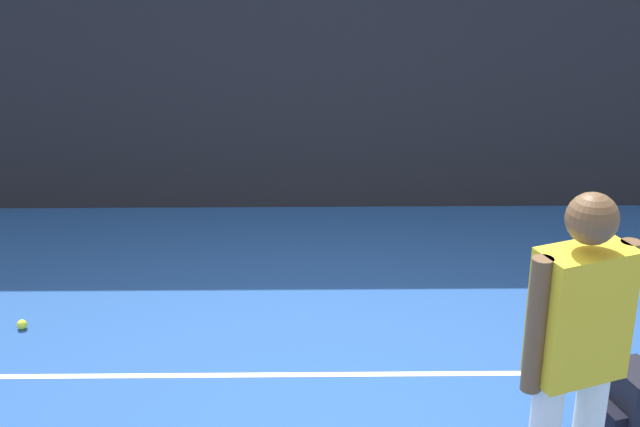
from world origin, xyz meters
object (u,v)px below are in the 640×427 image
tennis_player (576,351)px  tennis_ball_by_fence (22,324)px  tennis_racket (581,294)px  backpack (630,408)px

tennis_player → tennis_ball_by_fence: bearing=-53.8°
tennis_racket → tennis_ball_by_fence: tennis_ball_by_fence is taller
tennis_player → tennis_racket: tennis_player is taller
tennis_player → backpack: tennis_player is taller
tennis_racket → backpack: (-0.22, -1.69, 0.20)m
tennis_player → tennis_racket: size_ratio=3.03×
tennis_racket → backpack: 1.71m
tennis_racket → backpack: size_ratio=1.27×
backpack → tennis_ball_by_fence: backpack is taller
backpack → tennis_ball_by_fence: bearing=-126.0°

